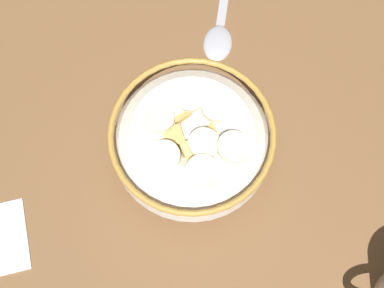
# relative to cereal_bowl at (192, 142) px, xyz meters

# --- Properties ---
(ground_plane) EXTENTS (1.05, 1.05, 0.02)m
(ground_plane) POSITION_rel_cereal_bowl_xyz_m (0.00, -0.00, -0.05)
(ground_plane) COLOR brown
(cereal_bowl) EXTENTS (0.16, 0.16, 0.07)m
(cereal_bowl) POSITION_rel_cereal_bowl_xyz_m (0.00, 0.00, 0.00)
(cereal_bowl) COLOR silver
(cereal_bowl) RESTS_ON ground_plane
(spoon) EXTENTS (0.05, 0.17, 0.01)m
(spoon) POSITION_rel_cereal_bowl_xyz_m (-0.04, -0.15, -0.03)
(spoon) COLOR #A5A5AD
(spoon) RESTS_ON ground_plane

